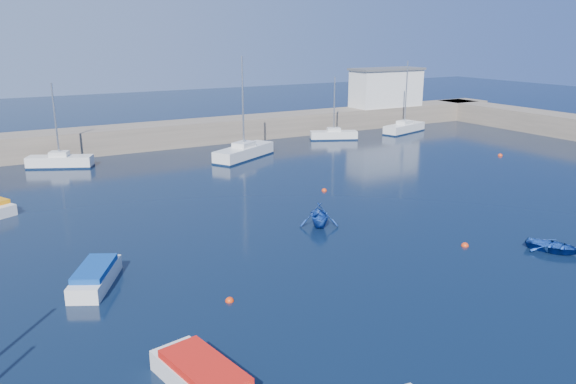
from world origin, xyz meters
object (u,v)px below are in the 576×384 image
sailboat_7 (334,135)px  sailboat_8 (404,128)px  harbor_office (386,88)px  sailboat_6 (244,152)px  dinghy_center (553,246)px  sailboat_5 (60,161)px  motorboat_1 (95,276)px  motorboat_0 (204,378)px  dinghy_left (319,215)px

sailboat_7 → sailboat_8: 10.84m
harbor_office → sailboat_6: (-26.92, -10.54, -4.42)m
dinghy_center → sailboat_5: bearing=95.0°
sailboat_6 → motorboat_1: (-19.59, -23.90, -0.17)m
sailboat_8 → motorboat_0: size_ratio=1.75×
motorboat_1 → sailboat_6: bearing=78.3°
sailboat_5 → sailboat_8: 42.11m
harbor_office → sailboat_5: 44.62m
harbor_office → sailboat_7: harbor_office is taller
sailboat_7 → motorboat_1: sailboat_7 is taller
motorboat_0 → dinghy_center: (22.87, 2.54, -0.21)m
sailboat_7 → dinghy_left: bearing=168.8°
sailboat_5 → sailboat_7: size_ratio=1.07×
sailboat_6 → motorboat_1: sailboat_6 is taller
sailboat_6 → sailboat_7: size_ratio=1.37×
sailboat_5 → dinghy_center: bearing=-124.2°
sailboat_6 → dinghy_left: (-4.72, -21.74, 0.10)m
motorboat_0 → sailboat_7: bearing=39.9°
sailboat_5 → motorboat_1: 29.07m
motorboat_0 → dinghy_center: size_ratio=1.71×
sailboat_7 → dinghy_center: 37.99m
sailboat_8 → harbor_office: bearing=-34.2°
harbor_office → sailboat_6: bearing=-158.6°
sailboat_5 → dinghy_left: size_ratio=2.71×
sailboat_8 → dinghy_left: (-29.69, -25.85, 0.16)m
sailboat_7 → motorboat_1: bearing=154.6°
harbor_office → sailboat_8: size_ratio=1.09×
motorboat_1 → dinghy_center: bearing=8.5°
sailboat_5 → dinghy_left: (12.42, -26.80, 0.16)m
sailboat_6 → motorboat_0: sailboat_6 is taller
motorboat_0 → sailboat_5: bearing=77.9°
sailboat_8 → motorboat_1: size_ratio=1.97×
dinghy_center → sailboat_6: bearing=73.1°
harbor_office → sailboat_5: (-44.05, -5.48, -4.48)m
sailboat_5 → motorboat_0: bearing=-155.9°
harbor_office → motorboat_0: harbor_office is taller
sailboat_6 → sailboat_8: 25.31m
harbor_office → dinghy_center: 48.48m
sailboat_7 → dinghy_center: bearing=-169.6°
sailboat_8 → dinghy_center: 41.65m
sailboat_6 → dinghy_left: 22.24m
sailboat_8 → sailboat_6: bearing=82.1°
harbor_office → sailboat_5: bearing=-172.9°
harbor_office → sailboat_7: 14.86m
motorboat_0 → dinghy_left: (13.27, 13.17, 0.26)m
harbor_office → motorboat_0: 64.06m
sailboat_8 → dinghy_center: sailboat_8 is taller
motorboat_0 → motorboat_1: (-1.60, 11.01, -0.01)m
motorboat_0 → sailboat_6: bearing=51.8°
motorboat_0 → dinghy_center: motorboat_0 is taller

